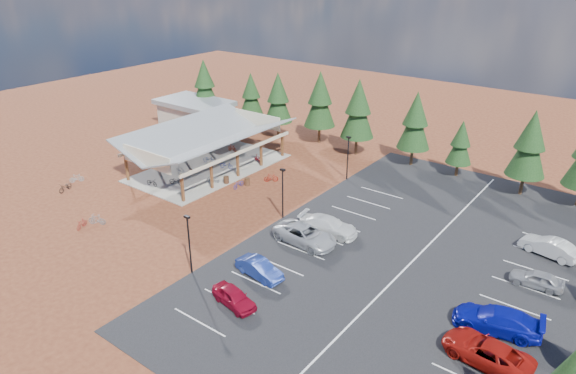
{
  "coord_description": "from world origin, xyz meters",
  "views": [
    {
      "loc": [
        32.26,
        -33.16,
        23.16
      ],
      "look_at": [
        4.26,
        3.83,
        2.44
      ],
      "focal_mm": 32.0,
      "sensor_mm": 36.0,
      "label": 1
    }
  ],
  "objects_px": {
    "bike_1": "(181,170)",
    "bike_6": "(226,165)",
    "outbuilding": "(195,112)",
    "lamp_post_1": "(283,190)",
    "bike_4": "(176,181)",
    "bike_13": "(97,219)",
    "lamp_post_2": "(348,155)",
    "car_6": "(487,352)",
    "bike_8": "(65,187)",
    "trash_bin_1": "(247,182)",
    "bike_2": "(209,159)",
    "lamp_post_0": "(189,240)",
    "car_8": "(537,279)",
    "car_2": "(305,235)",
    "bike_3": "(232,148)",
    "car_7": "(497,320)",
    "bike_0": "(152,182)",
    "bike_5": "(213,178)",
    "bike_14": "(239,184)",
    "bike_7": "(258,159)",
    "bike_9": "(77,178)",
    "bike_15": "(271,178)",
    "bike_11": "(82,224)",
    "car_3": "(328,226)",
    "car_9": "(549,247)",
    "car_0": "(234,297)",
    "bike_pavilion": "(208,138)",
    "trash_bin_0": "(226,180)"
  },
  "relations": [
    {
      "from": "bike_11",
      "to": "car_6",
      "type": "xyz_separation_m",
      "value": [
        35.81,
        5.18,
        0.35
      ]
    },
    {
      "from": "bike_4",
      "to": "bike_13",
      "type": "relative_size",
      "value": 1.04
    },
    {
      "from": "lamp_post_0",
      "to": "bike_7",
      "type": "xyz_separation_m",
      "value": [
        -11.41,
        21.71,
        -2.4
      ]
    },
    {
      "from": "bike_2",
      "to": "bike_15",
      "type": "distance_m",
      "value": 9.68
    },
    {
      "from": "bike_14",
      "to": "lamp_post_1",
      "type": "bearing_deg",
      "value": -23.05
    },
    {
      "from": "bike_pavilion",
      "to": "car_8",
      "type": "height_order",
      "value": "bike_pavilion"
    },
    {
      "from": "bike_1",
      "to": "car_0",
      "type": "distance_m",
      "value": 26.25
    },
    {
      "from": "bike_6",
      "to": "bike_9",
      "type": "relative_size",
      "value": 1.1
    },
    {
      "from": "lamp_post_2",
      "to": "car_6",
      "type": "xyz_separation_m",
      "value": [
        22.09,
        -19.85,
        -2.16
      ]
    },
    {
      "from": "bike_7",
      "to": "bike_4",
      "type": "bearing_deg",
      "value": -176.06
    },
    {
      "from": "bike_1",
      "to": "bike_2",
      "type": "xyz_separation_m",
      "value": [
        0.09,
        4.54,
        -0.05
      ]
    },
    {
      "from": "lamp_post_0",
      "to": "bike_7",
      "type": "bearing_deg",
      "value": 117.73
    },
    {
      "from": "lamp_post_0",
      "to": "lamp_post_1",
      "type": "xyz_separation_m",
      "value": [
        0.0,
        12.0,
        0.0
      ]
    },
    {
      "from": "outbuilding",
      "to": "lamp_post_1",
      "type": "bearing_deg",
      "value": -28.89
    },
    {
      "from": "bike_8",
      "to": "bike_14",
      "type": "height_order",
      "value": "bike_8"
    },
    {
      "from": "bike_5",
      "to": "trash_bin_1",
      "type": "bearing_deg",
      "value": -77.99
    },
    {
      "from": "bike_0",
      "to": "bike_5",
      "type": "bearing_deg",
      "value": -49.48
    },
    {
      "from": "lamp_post_1",
      "to": "bike_4",
      "type": "distance_m",
      "value": 14.43
    },
    {
      "from": "lamp_post_0",
      "to": "outbuilding",
      "type": "bearing_deg",
      "value": 136.01
    },
    {
      "from": "car_3",
      "to": "car_7",
      "type": "bearing_deg",
      "value": -113.64
    },
    {
      "from": "bike_13",
      "to": "lamp_post_0",
      "type": "bearing_deg",
      "value": 61.38
    },
    {
      "from": "bike_11",
      "to": "car_7",
      "type": "bearing_deg",
      "value": -9.18
    },
    {
      "from": "trash_bin_1",
      "to": "bike_1",
      "type": "bearing_deg",
      "value": -164.21
    },
    {
      "from": "bike_4",
      "to": "bike_9",
      "type": "xyz_separation_m",
      "value": [
        -9.77,
        -6.1,
        -0.1
      ]
    },
    {
      "from": "bike_1",
      "to": "bike_6",
      "type": "height_order",
      "value": "bike_1"
    },
    {
      "from": "trash_bin_1",
      "to": "bike_15",
      "type": "xyz_separation_m",
      "value": [
        1.48,
        2.39,
        0.04
      ]
    },
    {
      "from": "lamp_post_1",
      "to": "bike_14",
      "type": "bearing_deg",
      "value": 161.71
    },
    {
      "from": "trash_bin_0",
      "to": "car_8",
      "type": "bearing_deg",
      "value": -0.08
    },
    {
      "from": "lamp_post_0",
      "to": "bike_15",
      "type": "height_order",
      "value": "lamp_post_0"
    },
    {
      "from": "bike_8",
      "to": "car_7",
      "type": "distance_m",
      "value": 44.62
    },
    {
      "from": "lamp_post_0",
      "to": "car_3",
      "type": "bearing_deg",
      "value": 66.39
    },
    {
      "from": "bike_3",
      "to": "outbuilding",
      "type": "bearing_deg",
      "value": 70.84
    },
    {
      "from": "bike_15",
      "to": "car_7",
      "type": "relative_size",
      "value": 0.28
    },
    {
      "from": "bike_2",
      "to": "car_9",
      "type": "distance_m",
      "value": 38.45
    },
    {
      "from": "bike_4",
      "to": "car_2",
      "type": "relative_size",
      "value": 0.3
    },
    {
      "from": "bike_0",
      "to": "car_7",
      "type": "distance_m",
      "value": 37.88
    },
    {
      "from": "trash_bin_1",
      "to": "bike_13",
      "type": "relative_size",
      "value": 0.52
    },
    {
      "from": "bike_8",
      "to": "car_2",
      "type": "xyz_separation_m",
      "value": [
        27.26,
        6.56,
        0.38
      ]
    },
    {
      "from": "trash_bin_1",
      "to": "bike_14",
      "type": "bearing_deg",
      "value": -104.78
    },
    {
      "from": "bike_8",
      "to": "trash_bin_1",
      "type": "bearing_deg",
      "value": 23.31
    },
    {
      "from": "trash_bin_1",
      "to": "bike_3",
      "type": "height_order",
      "value": "bike_3"
    },
    {
      "from": "bike_1",
      "to": "bike_3",
      "type": "xyz_separation_m",
      "value": [
        -0.39,
        9.24,
        -0.02
      ]
    },
    {
      "from": "bike_0",
      "to": "bike_14",
      "type": "bearing_deg",
      "value": -59.97
    },
    {
      "from": "car_2",
      "to": "bike_3",
      "type": "bearing_deg",
      "value": 60.98
    },
    {
      "from": "lamp_post_0",
      "to": "car_7",
      "type": "height_order",
      "value": "lamp_post_0"
    },
    {
      "from": "outbuilding",
      "to": "bike_9",
      "type": "distance_m",
      "value": 23.72
    },
    {
      "from": "bike_1",
      "to": "car_2",
      "type": "relative_size",
      "value": 0.27
    },
    {
      "from": "lamp_post_1",
      "to": "bike_1",
      "type": "bearing_deg",
      "value": 174.77
    },
    {
      "from": "lamp_post_0",
      "to": "car_8",
      "type": "distance_m",
      "value": 26.99
    },
    {
      "from": "car_0",
      "to": "car_7",
      "type": "height_order",
      "value": "car_7"
    }
  ]
}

